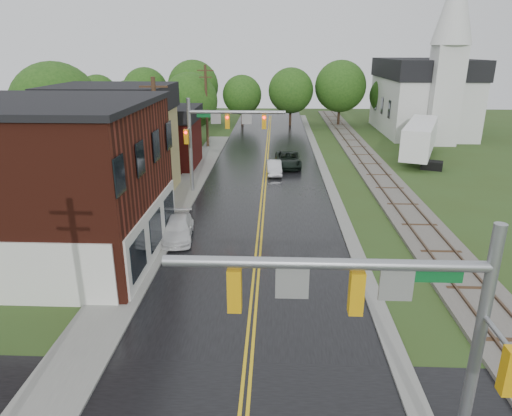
# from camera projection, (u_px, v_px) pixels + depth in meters

# --- Properties ---
(main_road) EXTENTS (10.00, 90.00, 0.02)m
(main_road) POSITION_uv_depth(u_px,v_px,m) (264.00, 182.00, 38.52)
(main_road) COLOR black
(main_road) RESTS_ON ground
(curb_right) EXTENTS (0.80, 70.00, 0.12)m
(curb_right) POSITION_uv_depth(u_px,v_px,m) (323.00, 168.00, 43.02)
(curb_right) COLOR gray
(curb_right) RESTS_ON ground
(sidewalk_left) EXTENTS (2.40, 50.00, 0.12)m
(sidewalk_left) POSITION_uv_depth(u_px,v_px,m) (180.00, 199.00, 34.05)
(sidewalk_left) COLOR gray
(sidewalk_left) RESTS_ON ground
(brick_building) EXTENTS (14.30, 10.30, 8.30)m
(brick_building) POSITION_uv_depth(u_px,v_px,m) (16.00, 182.00, 23.50)
(brick_building) COLOR #48190F
(brick_building) RESTS_ON ground
(yellow_house) EXTENTS (8.00, 7.00, 6.40)m
(yellow_house) POSITION_uv_depth(u_px,v_px,m) (117.00, 154.00, 34.13)
(yellow_house) COLOR tan
(yellow_house) RESTS_ON ground
(darkred_building) EXTENTS (7.00, 6.00, 4.40)m
(darkred_building) POSITION_uv_depth(u_px,v_px,m) (160.00, 143.00, 42.90)
(darkred_building) COLOR #3F0F0C
(darkred_building) RESTS_ON ground
(church) EXTENTS (10.40, 18.40, 20.00)m
(church) POSITION_uv_depth(u_px,v_px,m) (426.00, 88.00, 58.17)
(church) COLOR silver
(church) RESTS_ON ground
(railroad) EXTENTS (3.20, 80.00, 0.30)m
(railroad) POSITION_uv_depth(u_px,v_px,m) (372.00, 167.00, 42.80)
(railroad) COLOR #59544C
(railroad) RESTS_ON ground
(traffic_signal_near) EXTENTS (7.34, 0.30, 7.20)m
(traffic_signal_near) POSITION_uv_depth(u_px,v_px,m) (388.00, 314.00, 10.34)
(traffic_signal_near) COLOR gray
(traffic_signal_near) RESTS_ON ground
(traffic_signal_far) EXTENTS (7.34, 0.43, 7.20)m
(traffic_signal_far) POSITION_uv_depth(u_px,v_px,m) (218.00, 129.00, 34.18)
(traffic_signal_far) COLOR gray
(traffic_signal_far) RESTS_ON ground
(utility_pole_b) EXTENTS (1.80, 0.28, 9.00)m
(utility_pole_b) POSITION_uv_depth(u_px,v_px,m) (158.00, 145.00, 29.69)
(utility_pole_b) COLOR #382616
(utility_pole_b) RESTS_ON ground
(utility_pole_c) EXTENTS (1.80, 0.28, 9.00)m
(utility_pole_c) POSITION_uv_depth(u_px,v_px,m) (206.00, 105.00, 50.43)
(utility_pole_c) COLOR #382616
(utility_pole_c) RESTS_ON ground
(tree_left_b) EXTENTS (7.60, 7.60, 9.69)m
(tree_left_b) POSITION_uv_depth(u_px,v_px,m) (58.00, 109.00, 39.13)
(tree_left_b) COLOR black
(tree_left_b) RESTS_ON ground
(tree_left_c) EXTENTS (6.00, 6.00, 7.65)m
(tree_left_c) POSITION_uv_depth(u_px,v_px,m) (133.00, 112.00, 46.91)
(tree_left_c) COLOR black
(tree_left_c) RESTS_ON ground
(tree_left_e) EXTENTS (6.40, 6.40, 8.16)m
(tree_left_e) POSITION_uv_depth(u_px,v_px,m) (191.00, 102.00, 52.27)
(tree_left_e) COLOR black
(tree_left_e) RESTS_ON ground
(suv_dark) EXTENTS (2.46, 5.14, 1.42)m
(suv_dark) POSITION_uv_depth(u_px,v_px,m) (288.00, 160.00, 43.12)
(suv_dark) COLOR black
(suv_dark) RESTS_ON ground
(sedan_silver) EXTENTS (1.45, 3.66, 1.18)m
(sedan_silver) POSITION_uv_depth(u_px,v_px,m) (274.00, 168.00, 40.62)
(sedan_silver) COLOR silver
(sedan_silver) RESTS_ON ground
(pickup_white) EXTENTS (2.18, 4.36, 1.22)m
(pickup_white) POSITION_uv_depth(u_px,v_px,m) (178.00, 229.00, 26.86)
(pickup_white) COLOR white
(pickup_white) RESTS_ON ground
(semi_trailer) EXTENTS (6.57, 11.74, 3.71)m
(semi_trailer) POSITION_uv_depth(u_px,v_px,m) (420.00, 137.00, 45.73)
(semi_trailer) COLOR black
(semi_trailer) RESTS_ON ground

